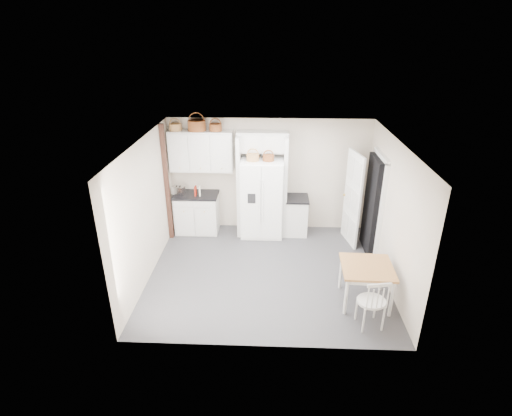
{
  "coord_description": "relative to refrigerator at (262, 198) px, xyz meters",
  "views": [
    {
      "loc": [
        0.07,
        -6.61,
        4.37
      ],
      "look_at": [
        -0.23,
        0.4,
        1.2
      ],
      "focal_mm": 28.0,
      "sensor_mm": 36.0,
      "label": 1
    }
  ],
  "objects": [
    {
      "name": "basket_fridge_a",
      "position": [
        -0.2,
        -0.1,
        0.97
      ],
      "size": [
        0.27,
        0.27,
        0.14
      ],
      "primitive_type": "cylinder",
      "color": "#966234",
      "rests_on": "refrigerator"
    },
    {
      "name": "floor",
      "position": [
        0.15,
        -1.64,
        -0.89
      ],
      "size": [
        4.5,
        4.5,
        0.0
      ],
      "primitive_type": "plane",
      "color": "#414143",
      "rests_on": "ground"
    },
    {
      "name": "counter_right",
      "position": [
        0.79,
        0.06,
        -0.03
      ],
      "size": [
        0.52,
        0.61,
        0.04
      ],
      "primitive_type": "cube",
      "color": "black",
      "rests_on": "base_cab_right"
    },
    {
      "name": "base_cab_left",
      "position": [
        -1.5,
        0.06,
        -0.45
      ],
      "size": [
        0.96,
        0.61,
        0.89
      ],
      "primitive_type": "cube",
      "color": "silver",
      "rests_on": "floor"
    },
    {
      "name": "base_cab_right",
      "position": [
        0.79,
        0.06,
        -0.47
      ],
      "size": [
        0.48,
        0.58,
        0.85
      ],
      "primitive_type": "cube",
      "color": "silver",
      "rests_on": "floor"
    },
    {
      "name": "cookbook_red",
      "position": [
        -1.49,
        -0.02,
        0.15
      ],
      "size": [
        0.03,
        0.14,
        0.21
      ],
      "primitive_type": "cube",
      "rotation": [
        0.0,
        0.0,
        0.0
      ],
      "color": "maroon",
      "rests_on": "counter_left"
    },
    {
      "name": "fridge_panel_left",
      "position": [
        -0.51,
        0.06,
        0.26
      ],
      "size": [
        0.08,
        0.6,
        2.3
      ],
      "primitive_type": "cube",
      "color": "silver",
      "rests_on": "floor"
    },
    {
      "name": "basket_upper_c",
      "position": [
        -1.01,
        0.19,
        1.53
      ],
      "size": [
        0.27,
        0.27,
        0.15
      ],
      "primitive_type": "cylinder",
      "color": "#5A2D12",
      "rests_on": "upper_cabinet"
    },
    {
      "name": "wall_back",
      "position": [
        0.15,
        0.36,
        0.41
      ],
      "size": [
        4.5,
        0.0,
        4.5
      ],
      "primitive_type": "plane",
      "rotation": [
        1.57,
        0.0,
        0.0
      ],
      "color": "#C2AF9D",
      "rests_on": "floor"
    },
    {
      "name": "fridge_panel_right",
      "position": [
        0.51,
        0.06,
        0.26
      ],
      "size": [
        0.08,
        0.6,
        2.3
      ],
      "primitive_type": "cube",
      "color": "silver",
      "rests_on": "floor"
    },
    {
      "name": "refrigerator",
      "position": [
        0.0,
        0.0,
        0.0
      ],
      "size": [
        0.92,
        0.74,
        1.79
      ],
      "primitive_type": "cube",
      "color": "white",
      "rests_on": "floor"
    },
    {
      "name": "basket_upper_a",
      "position": [
        -1.88,
        0.19,
        1.53
      ],
      "size": [
        0.26,
        0.26,
        0.15
      ],
      "primitive_type": "cylinder",
      "color": "#966234",
      "rests_on": "upper_cabinet"
    },
    {
      "name": "bridge_cabinet",
      "position": [
        0.0,
        0.19,
        1.23
      ],
      "size": [
        1.12,
        0.34,
        0.45
      ],
      "primitive_type": "cube",
      "color": "silver",
      "rests_on": "wall_back"
    },
    {
      "name": "dining_table",
      "position": [
        1.85,
        -2.47,
        -0.54
      ],
      "size": [
        0.89,
        0.89,
        0.71
      ],
      "primitive_type": "cube",
      "rotation": [
        0.0,
        0.0,
        -0.04
      ],
      "color": "brown",
      "rests_on": "floor"
    },
    {
      "name": "door_slab",
      "position": [
        1.95,
        -0.3,
        0.13
      ],
      "size": [
        0.21,
        0.79,
        2.05
      ],
      "primitive_type": "cube",
      "rotation": [
        0.0,
        0.0,
        -1.36
      ],
      "color": "white",
      "rests_on": "floor"
    },
    {
      "name": "windsor_chair",
      "position": [
        1.81,
        -3.09,
        -0.43
      ],
      "size": [
        0.52,
        0.49,
        0.93
      ],
      "primitive_type": "cube",
      "rotation": [
        0.0,
        0.0,
        0.18
      ],
      "color": "silver",
      "rests_on": "floor"
    },
    {
      "name": "counter_left",
      "position": [
        -1.5,
        0.06,
        0.02
      ],
      "size": [
        1.0,
        0.65,
        0.04
      ],
      "primitive_type": "cube",
      "color": "black",
      "rests_on": "base_cab_left"
    },
    {
      "name": "doorway_void",
      "position": [
        2.31,
        -0.64,
        0.13
      ],
      "size": [
        0.18,
        0.85,
        2.05
      ],
      "primitive_type": "cube",
      "color": "black",
      "rests_on": "floor"
    },
    {
      "name": "wall_right",
      "position": [
        2.4,
        -1.64,
        0.41
      ],
      "size": [
        0.0,
        4.0,
        4.0
      ],
      "primitive_type": "plane",
      "rotation": [
        1.57,
        0.0,
        -1.57
      ],
      "color": "#C2AF9D",
      "rests_on": "floor"
    },
    {
      "name": "trim_post",
      "position": [
        -2.05,
        -0.29,
        0.41
      ],
      "size": [
        0.09,
        0.09,
        2.6
      ],
      "primitive_type": "cube",
      "color": "#371B11",
      "rests_on": "floor"
    },
    {
      "name": "basket_fridge_b",
      "position": [
        0.13,
        -0.1,
        0.96
      ],
      "size": [
        0.24,
        0.24,
        0.13
      ],
      "primitive_type": "cylinder",
      "color": "#5A2D12",
      "rests_on": "refrigerator"
    },
    {
      "name": "basket_upper_b",
      "position": [
        -1.41,
        0.19,
        1.57
      ],
      "size": [
        0.38,
        0.38,
        0.22
      ],
      "primitive_type": "cylinder",
      "color": "#5A2D12",
      "rests_on": "upper_cabinet"
    },
    {
      "name": "upper_cabinet",
      "position": [
        -1.35,
        0.19,
        1.01
      ],
      "size": [
        1.4,
        0.34,
        0.9
      ],
      "primitive_type": "cube",
      "color": "silver",
      "rests_on": "wall_back"
    },
    {
      "name": "wall_left",
      "position": [
        -2.1,
        -1.64,
        0.41
      ],
      "size": [
        0.0,
        4.0,
        4.0
      ],
      "primitive_type": "plane",
      "rotation": [
        1.57,
        0.0,
        1.57
      ],
      "color": "#C2AF9D",
      "rests_on": "floor"
    },
    {
      "name": "cookbook_cream",
      "position": [
        -1.39,
        -0.02,
        0.15
      ],
      "size": [
        0.05,
        0.14,
        0.21
      ],
      "primitive_type": "cube",
      "rotation": [
        0.0,
        0.0,
        0.13
      ],
      "color": "beige",
      "rests_on": "counter_left"
    },
    {
      "name": "ceiling",
      "position": [
        0.15,
        -1.64,
        1.71
      ],
      "size": [
        4.5,
        4.5,
        0.0
      ],
      "primitive_type": "plane",
      "color": "white",
      "rests_on": "wall_back"
    },
    {
      "name": "toaster",
      "position": [
        -1.88,
        0.01,
        0.14
      ],
      "size": [
        0.32,
        0.25,
        0.19
      ],
      "primitive_type": "cube",
      "rotation": [
        0.0,
        0.0,
        -0.35
      ],
      "color": "silver",
      "rests_on": "counter_left"
    }
  ]
}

